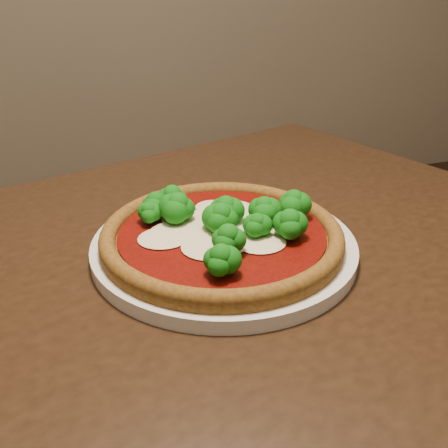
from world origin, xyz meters
name	(u,v)px	position (x,y,z in m)	size (l,w,h in m)	color
dining_table	(207,336)	(-0.18, 0.11, 0.65)	(1.30, 1.13, 0.75)	black
plate	(224,245)	(-0.15, 0.15, 0.76)	(0.34, 0.34, 0.02)	silver
pizza	(222,230)	(-0.15, 0.14, 0.78)	(0.31, 0.31, 0.06)	brown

